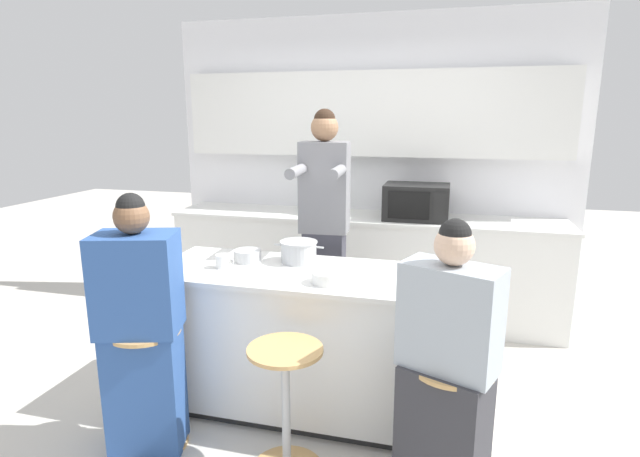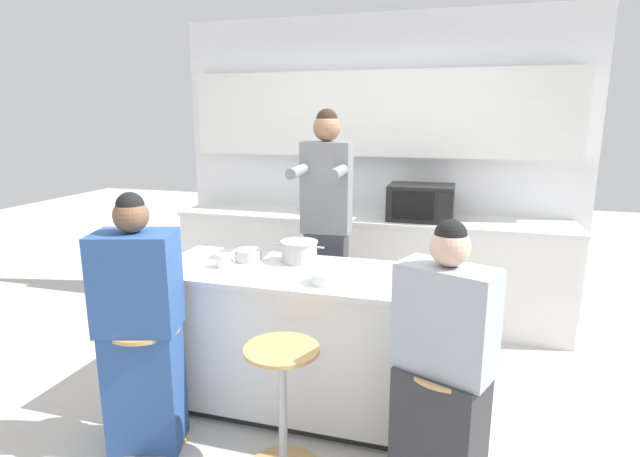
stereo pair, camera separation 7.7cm
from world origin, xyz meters
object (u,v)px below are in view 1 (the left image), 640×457
at_px(coffee_cup_far, 223,261).
at_px(banana_bunch, 443,265).
at_px(bar_stool_leftmost, 149,382).
at_px(bar_stool_center, 286,405).
at_px(cooking_pot, 299,252).
at_px(microwave, 416,202).
at_px(potted_plant, 322,196).
at_px(fruit_bowl, 248,256).
at_px(bar_stool_rightmost, 449,427).
at_px(person_wrapped_blanket, 141,334).
at_px(kitchen_island, 317,341).
at_px(person_seated_near, 446,382).
at_px(coffee_cup_near, 425,275).
at_px(person_cooking, 324,239).

relative_size(coffee_cup_far, banana_bunch, 0.66).
height_order(bar_stool_leftmost, bar_stool_center, same).
xyz_separation_m(bar_stool_center, cooking_pot, (-0.17, 0.78, 0.58)).
xyz_separation_m(microwave, potted_plant, (-0.85, 0.03, 0.01)).
bearing_deg(fruit_bowl, bar_stool_rightmost, -28.11).
bearing_deg(person_wrapped_blanket, kitchen_island, 20.41).
height_order(person_seated_near, potted_plant, person_seated_near).
bearing_deg(bar_stool_center, banana_bunch, 49.36).
relative_size(person_wrapped_blanket, banana_bunch, 7.83).
distance_m(cooking_pot, microwave, 1.53).
bearing_deg(person_wrapped_blanket, potted_plant, 62.52).
height_order(bar_stool_center, coffee_cup_far, coffee_cup_far).
bearing_deg(bar_stool_leftmost, microwave, 59.56).
bearing_deg(potted_plant, person_seated_near, -62.41).
relative_size(bar_stool_leftmost, coffee_cup_near, 5.94).
bearing_deg(coffee_cup_far, coffee_cup_near, 0.50).
bearing_deg(cooking_pot, person_cooking, 83.70).
height_order(bar_stool_rightmost, coffee_cup_near, coffee_cup_near).
distance_m(bar_stool_center, person_cooking, 1.36).
bearing_deg(person_wrapped_blanket, coffee_cup_far, 50.95).
distance_m(person_seated_near, cooking_pot, 1.27).
relative_size(bar_stool_leftmost, coffee_cup_far, 5.77).
bearing_deg(bar_stool_rightmost, coffee_cup_far, 159.43).
distance_m(bar_stool_rightmost, banana_bunch, 0.98).
height_order(kitchen_island, bar_stool_center, kitchen_island).
bearing_deg(microwave, bar_stool_leftmost, -120.44).
xyz_separation_m(person_cooking, coffee_cup_near, (0.75, -0.69, 0.01)).
bearing_deg(bar_stool_leftmost, bar_stool_center, -1.43).
xyz_separation_m(bar_stool_leftmost, microwave, (1.26, 2.15, 0.70)).
xyz_separation_m(person_cooking, coffee_cup_far, (-0.46, -0.70, 0.00)).
bearing_deg(fruit_bowl, cooking_pot, 11.92).
bearing_deg(person_seated_near, bar_stool_leftmost, -158.66).
xyz_separation_m(kitchen_island, fruit_bowl, (-0.49, 0.11, 0.48)).
xyz_separation_m(bar_stool_center, potted_plant, (-0.38, 2.20, 0.71)).
distance_m(coffee_cup_near, banana_bunch, 0.30).
bearing_deg(coffee_cup_far, bar_stool_leftmost, -112.71).
bearing_deg(cooking_pot, person_wrapped_blanket, -129.14).
xyz_separation_m(bar_stool_leftmost, banana_bunch, (1.52, 0.82, 0.54)).
xyz_separation_m(bar_stool_rightmost, coffee_cup_near, (-0.16, 0.53, 0.56)).
xyz_separation_m(person_seated_near, fruit_bowl, (-1.26, 0.71, 0.31)).
bearing_deg(person_cooking, person_wrapped_blanket, -122.74).
bearing_deg(kitchen_island, person_cooking, 100.38).
bearing_deg(person_seated_near, person_wrapped_blanket, -157.84).
distance_m(kitchen_island, person_cooking, 0.81).
distance_m(person_cooking, coffee_cup_far, 0.84).
bearing_deg(microwave, person_cooking, -121.97).
xyz_separation_m(kitchen_island, coffee_cup_far, (-0.58, -0.06, 0.49)).
xyz_separation_m(cooking_pot, banana_bunch, (0.89, 0.06, -0.04)).
bearing_deg(coffee_cup_near, coffee_cup_far, -179.50).
bearing_deg(person_cooking, microwave, 54.28).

